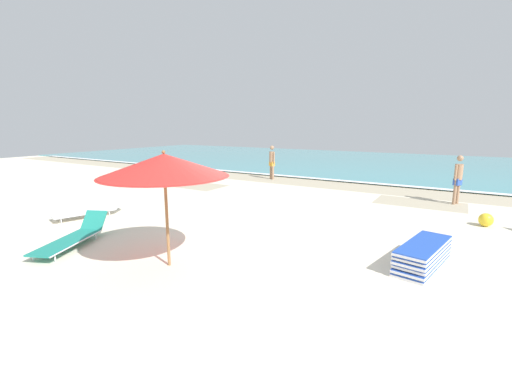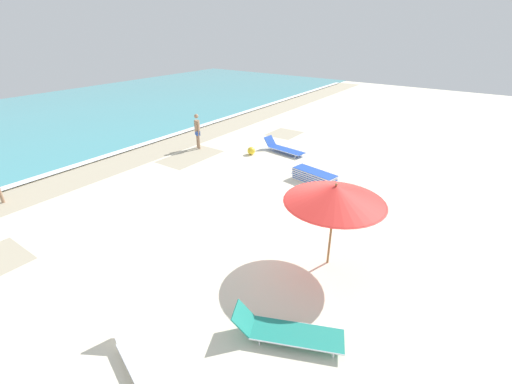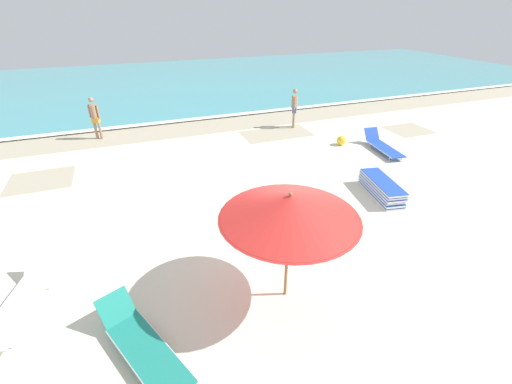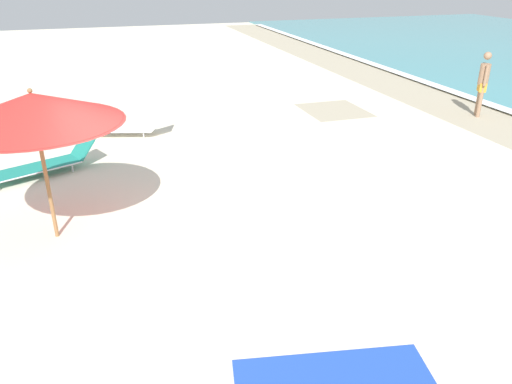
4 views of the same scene
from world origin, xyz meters
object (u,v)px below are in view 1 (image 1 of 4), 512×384
(beachgoer_wading_adult, at_px, (272,160))
(beachgoer_shoreline_child, at_px, (458,177))
(beach_umbrella, at_px, (164,165))
(lounger_stack, at_px, (423,255))
(sun_lounger_under_umbrella, at_px, (91,210))
(beach_ball, at_px, (486,220))
(sun_lounger_beside_umbrella, at_px, (73,237))

(beachgoer_wading_adult, bearing_deg, beachgoer_shoreline_child, -163.50)
(beach_umbrella, bearing_deg, beachgoer_shoreline_child, 62.74)
(lounger_stack, relative_size, sun_lounger_under_umbrella, 0.89)
(lounger_stack, distance_m, beach_ball, 4.18)
(lounger_stack, height_order, beach_ball, lounger_stack)
(beachgoer_shoreline_child, bearing_deg, sun_lounger_under_umbrella, -23.84)
(sun_lounger_beside_umbrella, relative_size, beachgoer_wading_adult, 1.29)
(sun_lounger_under_umbrella, bearing_deg, lounger_stack, 24.06)
(sun_lounger_under_umbrella, xyz_separation_m, beachgoer_shoreline_child, (9.66, 7.90, 0.78))
(beachgoer_wading_adult, bearing_deg, sun_lounger_beside_umbrella, 121.55)
(beach_umbrella, relative_size, beachgoer_shoreline_child, 1.42)
(beach_umbrella, xyz_separation_m, beachgoer_wading_adult, (-3.62, 10.98, -1.05))
(sun_lounger_beside_umbrella, height_order, beachgoer_wading_adult, beachgoer_wading_adult)
(beach_umbrella, distance_m, sun_lounger_under_umbrella, 5.37)
(beachgoer_wading_adult, bearing_deg, sun_lounger_under_umbrella, 110.03)
(sun_lounger_under_umbrella, bearing_deg, beachgoer_wading_adult, 99.70)
(lounger_stack, relative_size, beach_ball, 5.19)
(sun_lounger_under_umbrella, distance_m, beachgoer_wading_adult, 9.62)
(sun_lounger_beside_umbrella, bearing_deg, lounger_stack, -1.22)
(beach_umbrella, relative_size, lounger_stack, 1.28)
(beach_ball, bearing_deg, beachgoer_wading_adult, 154.83)
(sun_lounger_beside_umbrella, bearing_deg, beachgoer_wading_adult, 70.57)
(sun_lounger_under_umbrella, relative_size, beach_ball, 5.85)
(sun_lounger_under_umbrella, bearing_deg, beach_ball, 43.14)
(beachgoer_shoreline_child, bearing_deg, beach_ball, 43.39)
(lounger_stack, relative_size, beachgoer_shoreline_child, 1.11)
(sun_lounger_under_umbrella, relative_size, beachgoer_shoreline_child, 1.25)
(beach_ball, bearing_deg, beach_umbrella, -130.42)
(beach_umbrella, height_order, beachgoer_shoreline_child, beach_umbrella)
(lounger_stack, distance_m, beachgoer_shoreline_child, 6.80)
(beachgoer_wading_adult, xyz_separation_m, beach_ball, (9.27, -4.35, -0.81))
(beach_umbrella, xyz_separation_m, sun_lounger_beside_umbrella, (-2.78, -0.36, -1.83))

